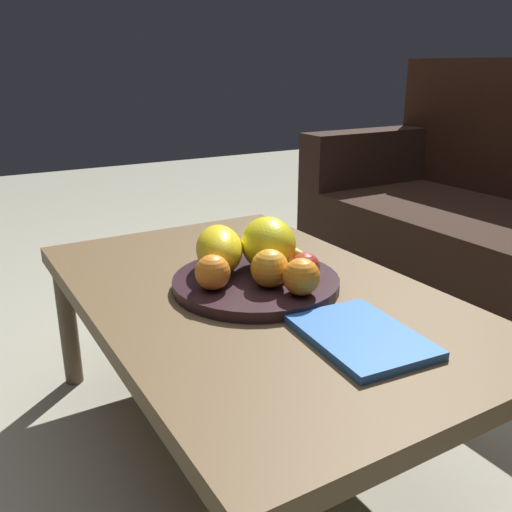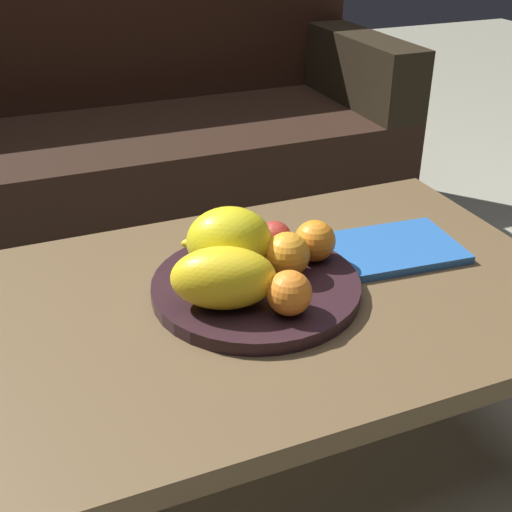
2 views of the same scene
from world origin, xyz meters
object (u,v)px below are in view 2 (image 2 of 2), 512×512
object	(u,v)px
fruit_bowl	(256,287)
magazine	(394,248)
orange_left	(291,293)
orange_front	(287,255)
melon_smaller_beside	(229,241)
melon_large_front	(223,278)
coffee_table	(264,314)
couch	(126,148)
banana_bunch	(227,251)
apple_front	(275,238)
orange_right	(315,241)

from	to	relation	value
fruit_bowl	magazine	bearing A→B (deg)	6.72
orange_left	orange_front	bearing A→B (deg)	68.71
melon_smaller_beside	melon_large_front	bearing A→B (deg)	-115.04
melon_large_front	magazine	world-z (taller)	melon_large_front
melon_smaller_beside	orange_left	distance (m)	0.17
melon_smaller_beside	orange_left	size ratio (longest dim) A/B	2.03
coffee_table	couch	world-z (taller)	couch
coffee_table	melon_large_front	bearing A→B (deg)	-155.79
banana_bunch	apple_front	bearing A→B (deg)	7.85
orange_left	magazine	distance (m)	0.33
couch	fruit_bowl	world-z (taller)	couch
coffee_table	melon_smaller_beside	size ratio (longest dim) A/B	7.33
fruit_bowl	orange_left	world-z (taller)	orange_left
orange_right	orange_left	bearing A→B (deg)	-128.55
coffee_table	melon_large_front	world-z (taller)	melon_large_front
melon_smaller_beside	orange_front	bearing A→B (deg)	-30.27
fruit_bowl	banana_bunch	xyz separation A→B (m)	(-0.03, 0.07, 0.04)
couch	banana_bunch	world-z (taller)	couch
melon_large_front	orange_front	size ratio (longest dim) A/B	2.13
orange_front	magazine	world-z (taller)	orange_front
orange_right	magazine	xyz separation A→B (m)	(0.18, 0.01, -0.06)
orange_right	banana_bunch	bearing A→B (deg)	166.71
coffee_table	orange_left	xyz separation A→B (m)	(0.00, -0.10, 0.10)
magazine	orange_front	bearing A→B (deg)	-166.63
orange_front	coffee_table	bearing A→B (deg)	-169.29
melon_smaller_beside	orange_right	bearing A→B (deg)	-7.23
apple_front	magazine	distance (m)	0.25
coffee_table	apple_front	size ratio (longest dim) A/B	17.41
orange_left	banana_bunch	xyz separation A→B (m)	(-0.04, 0.18, -0.01)
fruit_bowl	orange_front	bearing A→B (deg)	-1.29
orange_front	fruit_bowl	bearing A→B (deg)	178.71
orange_front	banana_bunch	distance (m)	0.11
orange_front	apple_front	xyz separation A→B (m)	(0.01, 0.08, -0.01)
orange_right	apple_front	bearing A→B (deg)	138.54
orange_front	orange_left	world-z (taller)	orange_front
couch	orange_right	size ratio (longest dim) A/B	22.01
couch	orange_left	xyz separation A→B (m)	(0.01, -1.22, 0.16)
fruit_bowl	banana_bunch	size ratio (longest dim) A/B	2.20
melon_smaller_beside	magazine	xyz separation A→B (m)	(0.34, -0.01, -0.08)
orange_left	apple_front	size ratio (longest dim) A/B	1.17
coffee_table	melon_smaller_beside	bearing A→B (deg)	124.91
couch	apple_front	size ratio (longest dim) A/B	26.68
apple_front	banana_bunch	bearing A→B (deg)	-172.15
couch	melon_large_front	distance (m)	1.17
orange_front	melon_large_front	bearing A→B (deg)	-160.18
coffee_table	melon_large_front	distance (m)	0.15
melon_smaller_beside	banana_bunch	world-z (taller)	melon_smaller_beside
coffee_table	orange_right	world-z (taller)	orange_right
orange_left	orange_right	size ratio (longest dim) A/B	0.97
orange_left	magazine	bearing A→B (deg)	26.80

